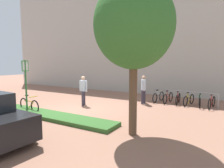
{
  "coord_description": "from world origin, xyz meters",
  "views": [
    {
      "loc": [
        6.77,
        -8.3,
        2.53
      ],
      "look_at": [
        0.44,
        2.5,
        1.14
      ],
      "focal_mm": 31.74,
      "sensor_mm": 36.0,
      "label": 1
    }
  ],
  "objects_px": {
    "bike_rack_cluster": "(183,99)",
    "person_shirt_blue": "(143,88)",
    "bike_at_sign": "(29,105)",
    "tree_sidewalk": "(134,25)",
    "parking_sign_post": "(26,79)",
    "person_casual_tan": "(83,89)",
    "bollard_steel": "(144,96)"
  },
  "relations": [
    {
      "from": "tree_sidewalk",
      "to": "bike_rack_cluster",
      "type": "bearing_deg",
      "value": 84.64
    },
    {
      "from": "bike_at_sign",
      "to": "tree_sidewalk",
      "type": "bearing_deg",
      "value": -2.48
    },
    {
      "from": "tree_sidewalk",
      "to": "bike_at_sign",
      "type": "bearing_deg",
      "value": 177.52
    },
    {
      "from": "bollard_steel",
      "to": "parking_sign_post",
      "type": "bearing_deg",
      "value": -128.36
    },
    {
      "from": "person_shirt_blue",
      "to": "bike_rack_cluster",
      "type": "bearing_deg",
      "value": 24.35
    },
    {
      "from": "person_shirt_blue",
      "to": "tree_sidewalk",
      "type": "bearing_deg",
      "value": -72.55
    },
    {
      "from": "parking_sign_post",
      "to": "bike_rack_cluster",
      "type": "bearing_deg",
      "value": 42.82
    },
    {
      "from": "bike_at_sign",
      "to": "person_shirt_blue",
      "type": "xyz_separation_m",
      "value": [
        4.32,
        4.77,
        0.63
      ]
    },
    {
      "from": "bike_rack_cluster",
      "to": "person_shirt_blue",
      "type": "relative_size",
      "value": 2.18
    },
    {
      "from": "parking_sign_post",
      "to": "person_shirt_blue",
      "type": "relative_size",
      "value": 1.52
    },
    {
      "from": "bike_rack_cluster",
      "to": "person_casual_tan",
      "type": "xyz_separation_m",
      "value": [
        -4.99,
        -3.17,
        0.64
      ]
    },
    {
      "from": "tree_sidewalk",
      "to": "bike_at_sign",
      "type": "relative_size",
      "value": 3.12
    },
    {
      "from": "bollard_steel",
      "to": "bike_at_sign",
      "type": "bearing_deg",
      "value": -129.84
    },
    {
      "from": "bike_at_sign",
      "to": "person_casual_tan",
      "type": "xyz_separation_m",
      "value": [
        1.47,
        2.57,
        0.63
      ]
    },
    {
      "from": "tree_sidewalk",
      "to": "parking_sign_post",
      "type": "height_order",
      "value": "tree_sidewalk"
    },
    {
      "from": "bike_rack_cluster",
      "to": "bollard_steel",
      "type": "height_order",
      "value": "bollard_steel"
    },
    {
      "from": "parking_sign_post",
      "to": "bike_at_sign",
      "type": "height_order",
      "value": "parking_sign_post"
    },
    {
      "from": "bike_at_sign",
      "to": "person_shirt_blue",
      "type": "distance_m",
      "value": 6.47
    },
    {
      "from": "person_casual_tan",
      "to": "tree_sidewalk",
      "type": "bearing_deg",
      "value": -32.51
    },
    {
      "from": "parking_sign_post",
      "to": "bike_at_sign",
      "type": "bearing_deg",
      "value": 111.98
    },
    {
      "from": "parking_sign_post",
      "to": "bike_rack_cluster",
      "type": "xyz_separation_m",
      "value": [
        6.39,
        5.92,
        -1.36
      ]
    },
    {
      "from": "tree_sidewalk",
      "to": "person_casual_tan",
      "type": "relative_size",
      "value": 3.05
    },
    {
      "from": "bike_rack_cluster",
      "to": "parking_sign_post",
      "type": "bearing_deg",
      "value": -137.18
    },
    {
      "from": "bollard_steel",
      "to": "bike_rack_cluster",
      "type": "bearing_deg",
      "value": 16.27
    },
    {
      "from": "parking_sign_post",
      "to": "bike_rack_cluster",
      "type": "height_order",
      "value": "parking_sign_post"
    },
    {
      "from": "person_shirt_blue",
      "to": "bike_at_sign",
      "type": "bearing_deg",
      "value": -132.18
    },
    {
      "from": "bike_rack_cluster",
      "to": "person_casual_tan",
      "type": "distance_m",
      "value": 5.95
    },
    {
      "from": "bollard_steel",
      "to": "person_shirt_blue",
      "type": "height_order",
      "value": "person_shirt_blue"
    },
    {
      "from": "person_shirt_blue",
      "to": "person_casual_tan",
      "type": "bearing_deg",
      "value": -142.32
    },
    {
      "from": "bike_at_sign",
      "to": "bollard_steel",
      "type": "relative_size",
      "value": 1.86
    },
    {
      "from": "parking_sign_post",
      "to": "person_shirt_blue",
      "type": "height_order",
      "value": "parking_sign_post"
    },
    {
      "from": "person_casual_tan",
      "to": "person_shirt_blue",
      "type": "height_order",
      "value": "same"
    }
  ]
}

